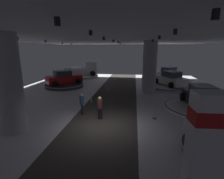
# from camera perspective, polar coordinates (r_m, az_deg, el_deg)

# --- Properties ---
(ground) EXTENTS (24.00, 44.00, 0.06)m
(ground) POSITION_cam_1_polar(r_m,az_deg,el_deg) (10.66, -3.58, -12.38)
(ground) COLOR silver
(ceiling_with_spotlights) EXTENTS (24.00, 44.00, 0.39)m
(ceiling_with_spotlights) POSITION_cam_1_polar(r_m,az_deg,el_deg) (9.64, -4.10, 18.98)
(ceiling_with_spotlights) COLOR silver
(column_right) EXTENTS (1.47, 1.47, 5.50)m
(column_right) POSITION_cam_1_polar(r_m,az_deg,el_deg) (18.25, 12.63, 7.29)
(column_right) COLOR #ADADB2
(column_right) RESTS_ON ground
(column_left) EXTENTS (1.40, 1.40, 5.50)m
(column_left) POSITION_cam_1_polar(r_m,az_deg,el_deg) (10.77, -31.63, 1.45)
(column_left) COLOR #ADADB2
(column_left) RESTS_ON ground
(brand_sign_pylon) EXTENTS (1.30, 0.71, 3.67)m
(brand_sign_pylon) POSITION_cam_1_polar(r_m,az_deg,el_deg) (5.22, 30.09, -19.91)
(brand_sign_pylon) COLOR slate
(brand_sign_pylon) RESTS_ON ground
(display_platform_deep_right) EXTENTS (5.41, 5.41, 0.29)m
(display_platform_deep_right) POSITION_cam_1_polar(r_m,az_deg,el_deg) (27.15, 18.71, 3.33)
(display_platform_deep_right) COLOR #333338
(display_platform_deep_right) RESTS_ON ground
(display_car_deep_right) EXTENTS (4.19, 4.29, 1.71)m
(display_car_deep_right) POSITION_cam_1_polar(r_m,az_deg,el_deg) (26.99, 18.82, 5.20)
(display_car_deep_right) COLOR silver
(display_car_deep_right) RESTS_ON display_platform_deep_right
(display_platform_far_left) EXTENTS (4.78, 4.78, 0.37)m
(display_platform_far_left) POSITION_cam_1_polar(r_m,az_deg,el_deg) (22.04, -15.83, 1.42)
(display_platform_far_left) COLOR #333338
(display_platform_far_left) RESTS_ON ground
(display_car_far_left) EXTENTS (4.31, 4.16, 1.71)m
(display_car_far_left) POSITION_cam_1_polar(r_m,az_deg,el_deg) (21.86, -16.06, 3.79)
(display_car_far_left) COLOR red
(display_car_far_left) RESTS_ON display_platform_far_left
(display_platform_far_right) EXTENTS (5.66, 5.66, 0.36)m
(display_platform_far_right) POSITION_cam_1_polar(r_m,az_deg,el_deg) (21.69, 19.00, 0.99)
(display_platform_far_right) COLOR #B7B7BC
(display_platform_far_right) RESTS_ON ground
(display_car_far_right) EXTENTS (3.59, 4.56, 1.71)m
(display_car_far_right) POSITION_cam_1_polar(r_m,az_deg,el_deg) (21.49, 19.24, 3.39)
(display_car_far_right) COLOR silver
(display_car_far_right) RESTS_ON display_platform_far_right
(display_platform_mid_right) EXTENTS (5.25, 5.25, 0.27)m
(display_platform_mid_right) POSITION_cam_1_polar(r_m,az_deg,el_deg) (14.91, 27.66, -5.56)
(display_platform_mid_right) COLOR silver
(display_platform_mid_right) RESTS_ON ground
(display_car_mid_right) EXTENTS (2.22, 4.25, 1.71)m
(display_car_mid_right) POSITION_cam_1_polar(r_m,az_deg,el_deg) (14.64, 28.07, -2.32)
(display_car_mid_right) COLOR black
(display_car_mid_right) RESTS_ON display_platform_mid_right
(display_platform_deep_left) EXTENTS (5.82, 5.82, 0.30)m
(display_platform_deep_left) POSITION_cam_1_polar(r_m,az_deg,el_deg) (29.03, -10.53, 4.45)
(display_platform_deep_left) COLOR #B7B7BC
(display_platform_deep_left) RESTS_ON ground
(pickup_truck_deep_left) EXTENTS (5.70, 4.16, 2.30)m
(pickup_truck_deep_left) POSITION_cam_1_polar(r_m,az_deg,el_deg) (28.91, -9.98, 6.58)
(pickup_truck_deep_left) COLOR silver
(pickup_truck_deep_left) RESTS_ON display_platform_deep_left
(visitor_walking_near) EXTENTS (0.32, 0.32, 1.59)m
(visitor_walking_near) POSITION_cam_1_polar(r_m,az_deg,el_deg) (11.30, -4.09, -5.75)
(visitor_walking_near) COLOR black
(visitor_walking_near) RESTS_ON ground
(visitor_walking_far) EXTENTS (0.32, 0.32, 1.59)m
(visitor_walking_far) POSITION_cam_1_polar(r_m,az_deg,el_deg) (12.30, -10.19, -4.31)
(visitor_walking_far) COLOR black
(visitor_walking_far) RESTS_ON ground
(stanchion_a) EXTENTS (0.28, 0.28, 1.01)m
(stanchion_a) POSITION_cam_1_polar(r_m,az_deg,el_deg) (14.97, -7.07, -3.11)
(stanchion_a) COLOR #333338
(stanchion_a) RESTS_ON ground
(stanchion_b) EXTENTS (0.28, 0.28, 1.01)m
(stanchion_b) POSITION_cam_1_polar(r_m,az_deg,el_deg) (11.87, 14.33, -7.93)
(stanchion_b) COLOR #333338
(stanchion_b) RESTS_ON ground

